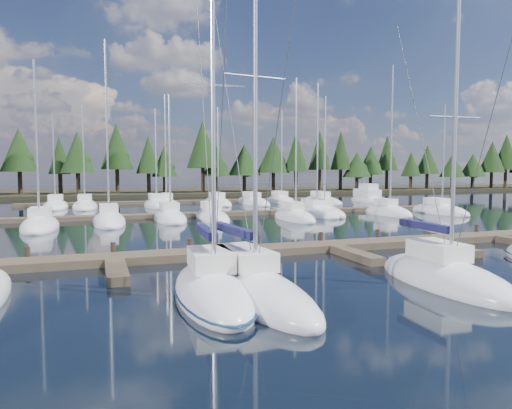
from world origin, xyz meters
name	(u,v)px	position (x,y,z in m)	size (l,w,h in m)	color
ground	(260,226)	(0.00, 30.00, 0.00)	(260.00, 260.00, 0.00)	black
far_shore	(162,192)	(0.00, 90.00, 0.30)	(220.00, 30.00, 0.60)	black
main_dock	(334,248)	(0.00, 17.36, 0.20)	(44.00, 6.13, 0.90)	brown
back_docks	(206,207)	(0.00, 49.58, 0.20)	(50.00, 21.80, 0.40)	brown
front_sailboat_1	(212,290)	(-8.89, 10.27, 0.29)	(3.19, 8.05, 13.61)	silver
front_sailboat_2	(250,288)	(-7.52, 10.13, 0.29)	(3.48, 9.44, 14.22)	silver
front_sailboat_3	(443,278)	(0.35, 9.08, 0.29)	(2.93, 7.69, 12.05)	silver
back_sailboat_rows	(214,209)	(-0.12, 45.26, 0.26)	(48.58, 30.52, 16.40)	silver
motor_yacht_right	(367,198)	(25.89, 53.94, 0.49)	(3.90, 9.21, 4.48)	silver
tree_line	(155,156)	(-2.42, 80.19, 7.48)	(182.47, 11.86, 13.56)	black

